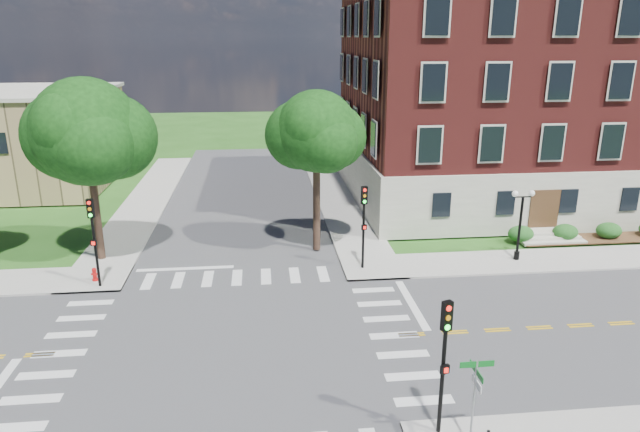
{
  "coord_description": "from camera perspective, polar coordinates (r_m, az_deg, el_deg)",
  "views": [
    {
      "loc": [
        1.51,
        -22.18,
        12.8
      ],
      "look_at": [
        4.71,
        7.97,
        3.2
      ],
      "focal_mm": 32.0,
      "sensor_mm": 36.0,
      "label": 1
    }
  ],
  "objects": [
    {
      "name": "crosswalk_east",
      "position": [
        26.23,
        7.42,
        -11.8
      ],
      "size": [
        2.2,
        10.2,
        0.02
      ],
      "primitive_type": null,
      "color": "silver",
      "rests_on": "ground"
    },
    {
      "name": "street_sign_pole",
      "position": [
        19.25,
        15.26,
        -16.16
      ],
      "size": [
        1.1,
        1.1,
        3.1
      ],
      "color": "gray",
      "rests_on": "ground"
    },
    {
      "name": "traffic_signal_se",
      "position": [
        19.13,
        12.34,
        -13.05
      ],
      "size": [
        0.37,
        0.44,
        4.8
      ],
      "color": "black",
      "rests_on": "ground"
    },
    {
      "name": "ground",
      "position": [
        25.65,
        -8.83,
        -12.59
      ],
      "size": [
        160.0,
        160.0,
        0.0
      ],
      "primitive_type": "plane",
      "color": "#235016",
      "rests_on": "ground"
    },
    {
      "name": "traffic_signal_nw",
      "position": [
        31.6,
        -21.74,
        -1.44
      ],
      "size": [
        0.35,
        0.39,
        4.8
      ],
      "color": "black",
      "rests_on": "ground"
    },
    {
      "name": "tree_d",
      "position": [
        33.68,
        -0.36,
        8.4
      ],
      "size": [
        4.84,
        4.84,
        9.77
      ],
      "color": "#2E2017",
      "rests_on": "ground"
    },
    {
      "name": "tree_c",
      "position": [
        34.67,
        -22.32,
        7.76
      ],
      "size": [
        6.06,
        6.06,
        10.6
      ],
      "color": "#2E2017",
      "rests_on": "ground"
    },
    {
      "name": "sidewalk_ne",
      "position": [
        42.01,
        13.52,
        -0.59
      ],
      "size": [
        34.0,
        34.0,
        0.12
      ],
      "color": "#9E9B93",
      "rests_on": "ground"
    },
    {
      "name": "main_building",
      "position": [
        49.77,
        21.26,
        11.26
      ],
      "size": [
        30.6,
        22.4,
        16.5
      ],
      "color": "#ABA796",
      "rests_on": "ground"
    },
    {
      "name": "twin_lamp_west",
      "position": [
        35.16,
        19.41,
        -0.46
      ],
      "size": [
        1.36,
        0.36,
        4.23
      ],
      "color": "black",
      "rests_on": "ground"
    },
    {
      "name": "road_ew",
      "position": [
        25.65,
        -8.83,
        -12.58
      ],
      "size": [
        90.0,
        12.0,
        0.01
      ],
      "primitive_type": "cube",
      "color": "#3D3D3F",
      "rests_on": "ground"
    },
    {
      "name": "road_ns",
      "position": [
        25.65,
        -8.83,
        -12.58
      ],
      "size": [
        12.0,
        90.0,
        0.01
      ],
      "primitive_type": "cube",
      "color": "#3D3D3F",
      "rests_on": "ground"
    },
    {
      "name": "stop_bar_east",
      "position": [
        29.17,
        9.16,
        -8.7
      ],
      "size": [
        0.4,
        5.5,
        0.0
      ],
      "primitive_type": "cube",
      "color": "silver",
      "rests_on": "ground"
    },
    {
      "name": "fire_hydrant",
      "position": [
        33.31,
        -21.61,
        -5.47
      ],
      "size": [
        0.35,
        0.35,
        0.75
      ],
      "color": "red",
      "rests_on": "ground"
    },
    {
      "name": "sidewalk_nw",
      "position": [
        43.1,
        -28.8,
        -1.88
      ],
      "size": [
        34.0,
        34.0,
        0.12
      ],
      "color": "#9E9B93",
      "rests_on": "ground"
    },
    {
      "name": "traffic_signal_ne",
      "position": [
        31.83,
        4.4,
        -0.07
      ],
      "size": [
        0.37,
        0.44,
        4.8
      ],
      "color": "black",
      "rests_on": "ground"
    }
  ]
}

